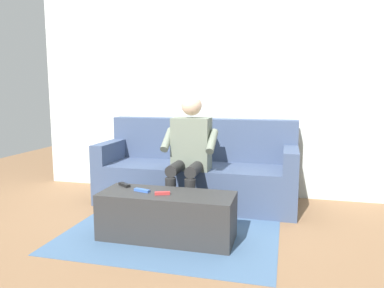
{
  "coord_description": "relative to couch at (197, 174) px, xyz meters",
  "views": [
    {
      "loc": [
        -0.91,
        3.63,
        1.2
      ],
      "look_at": [
        0.0,
        0.09,
        0.66
      ],
      "focal_mm": 34.53,
      "sensor_mm": 36.0,
      "label": 1
    }
  ],
  "objects": [
    {
      "name": "floor_rug",
      "position": [
        0.0,
        0.92,
        -0.31
      ],
      "size": [
        1.77,
        1.37,
        0.01
      ],
      "primitive_type": "cube",
      "color": "#426084",
      "rests_on": "ground"
    },
    {
      "name": "back_wall",
      "position": [
        0.0,
        -0.45,
        0.92
      ],
      "size": [
        4.14,
        0.06,
        2.47
      ],
      "primitive_type": "cube",
      "color": "silver",
      "rests_on": "ground"
    },
    {
      "name": "couch",
      "position": [
        0.0,
        0.0,
        0.0
      ],
      "size": [
        2.08,
        0.75,
        0.89
      ],
      "color": "#3D4C6B",
      "rests_on": "ground"
    },
    {
      "name": "coffee_table",
      "position": [
        0.0,
        1.04,
        -0.12
      ],
      "size": [
        1.09,
        0.42,
        0.38
      ],
      "color": "#2D2D2D",
      "rests_on": "ground"
    },
    {
      "name": "remote_blue",
      "position": [
        0.21,
        1.05,
        0.08
      ],
      "size": [
        0.15,
        0.07,
        0.02
      ],
      "primitive_type": "cube",
      "rotation": [
        0.0,
        0.0,
        2.87
      ],
      "color": "#3860B7",
      "rests_on": "coffee_table"
    },
    {
      "name": "person_solo_seated",
      "position": [
        -0.02,
        0.38,
        0.33
      ],
      "size": [
        0.52,
        0.57,
        1.15
      ],
      "color": "slate",
      "rests_on": "ground"
    },
    {
      "name": "remote_red",
      "position": [
        0.02,
        1.09,
        0.08
      ],
      "size": [
        0.13,
        0.07,
        0.02
      ],
      "primitive_type": "cube",
      "rotation": [
        0.0,
        0.0,
        3.49
      ],
      "color": "#B73333",
      "rests_on": "coffee_table"
    },
    {
      "name": "ground_plane",
      "position": [
        0.0,
        0.74,
        -0.31
      ],
      "size": [
        8.0,
        8.0,
        0.0
      ],
      "primitive_type": "plane",
      "color": "#846042"
    },
    {
      "name": "remote_black",
      "position": [
        0.42,
        0.92,
        0.08
      ],
      "size": [
        0.13,
        0.11,
        0.02
      ],
      "primitive_type": "cube",
      "rotation": [
        0.0,
        0.0,
        5.66
      ],
      "color": "black",
      "rests_on": "coffee_table"
    }
  ]
}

